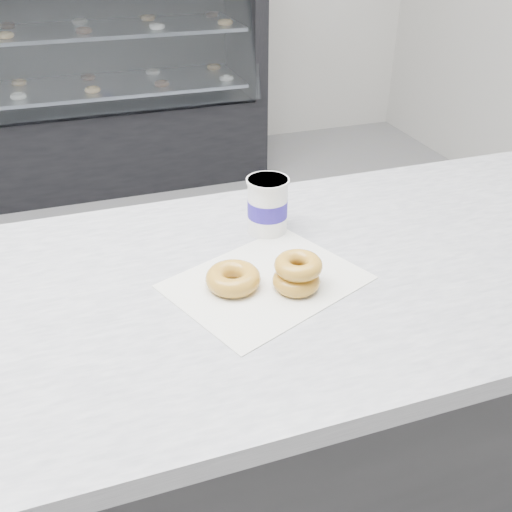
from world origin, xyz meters
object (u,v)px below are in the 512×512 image
(donut_single, at_px, (233,278))
(donut_stack, at_px, (297,273))
(counter, at_px, (114,475))
(coffee_cup, at_px, (268,205))
(display_case, at_px, (59,104))

(donut_single, bearing_deg, donut_stack, -19.92)
(counter, xyz_separation_m, donut_stack, (0.38, -0.06, 0.48))
(counter, xyz_separation_m, coffee_cup, (0.41, 0.16, 0.51))
(donut_single, bearing_deg, coffee_cup, 54.14)
(display_case, distance_m, donut_single, 2.79)
(counter, height_order, donut_stack, donut_stack)
(counter, relative_size, coffee_cup, 25.13)
(counter, xyz_separation_m, donut_single, (0.27, -0.02, 0.47))
(donut_single, distance_m, donut_stack, 0.12)
(donut_stack, xyz_separation_m, coffee_cup, (0.02, 0.22, 0.03))
(donut_stack, bearing_deg, coffee_cup, 84.34)
(display_case, distance_m, donut_stack, 2.84)
(donut_single, relative_size, coffee_cup, 0.84)
(display_case, bearing_deg, donut_stack, -82.12)
(counter, bearing_deg, coffee_cup, 21.89)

